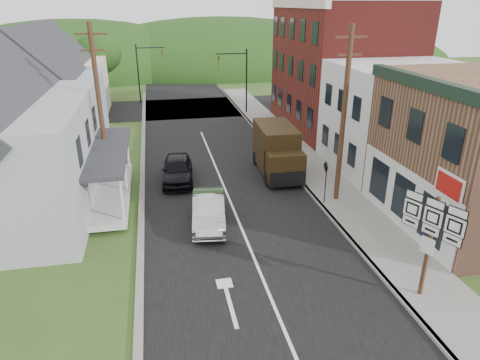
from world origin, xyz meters
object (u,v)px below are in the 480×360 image
silver_sedan (209,211)px  dark_sedan (178,170)px  route_sign_cluster (430,234)px  warning_sign (326,176)px  delivery_van (277,151)px

silver_sedan → dark_sedan: 5.76m
route_sign_cluster → warning_sign: 8.03m
delivery_van → route_sign_cluster: size_ratio=1.40×
dark_sedan → route_sign_cluster: route_sign_cluster is taller
delivery_van → route_sign_cluster: 12.90m
route_sign_cluster → warning_sign: bearing=69.7°
dark_sedan → warning_sign: size_ratio=1.89×
silver_sedan → warning_sign: size_ratio=1.85×
route_sign_cluster → warning_sign: route_sign_cluster is taller
dark_sedan → delivery_van: bearing=4.9°
route_sign_cluster → warning_sign: (-0.48, 7.95, -1.01)m
route_sign_cluster → silver_sedan: bearing=109.9°
silver_sedan → dark_sedan: dark_sedan is taller
dark_sedan → route_sign_cluster: (7.80, -12.68, 1.89)m
dark_sedan → route_sign_cluster: size_ratio=1.14×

